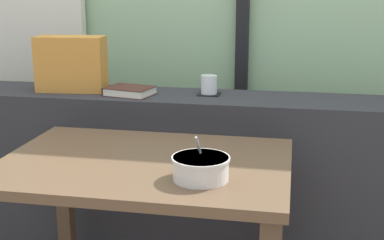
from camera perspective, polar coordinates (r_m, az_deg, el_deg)
name	(u,v)px	position (r m, az deg, el deg)	size (l,w,h in m)	color
dark_console_ledge	(185,177)	(2.57, -0.75, -6.10)	(2.80, 0.35, 0.80)	#2D2D33
breakfast_table	(146,190)	(1.93, -5.01, -7.45)	(1.02, 0.72, 0.70)	brown
coaster_square	(209,94)	(2.47, 1.82, 2.80)	(0.10, 0.10, 0.01)	black
juice_glass	(209,85)	(2.46, 1.83, 3.76)	(0.08, 0.08, 0.09)	white
closed_book	(129,91)	(2.47, -6.73, 3.11)	(0.24, 0.20, 0.04)	#47231E
throw_pillow	(71,64)	(2.60, -12.83, 5.90)	(0.32, 0.14, 0.26)	#D18938
soup_bowl	(201,168)	(1.69, 0.95, -5.21)	(0.19, 0.19, 0.15)	silver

